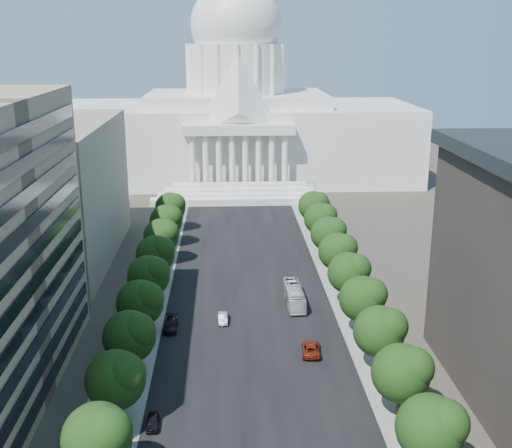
{
  "coord_description": "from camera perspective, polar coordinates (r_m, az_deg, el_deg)",
  "views": [
    {
      "loc": [
        -3.87,
        -35.89,
        47.22
      ],
      "look_at": [
        1.31,
        73.29,
        15.25
      ],
      "focal_mm": 45.0,
      "sensor_mm": 36.0,
      "label": 1
    }
  ],
  "objects": [
    {
      "name": "road_asphalt",
      "position": [
        134.51,
        -0.9,
        -4.25
      ],
      "size": [
        30.0,
        260.0,
        0.01
      ],
      "primitive_type": "cube",
      "color": "black",
      "rests_on": "ground"
    },
    {
      "name": "sidewalk_left",
      "position": [
        135.3,
        -8.99,
        -4.33
      ],
      "size": [
        8.0,
        260.0,
        0.02
      ],
      "primitive_type": "cube",
      "color": "gray",
      "rests_on": "ground"
    },
    {
      "name": "sidewalk_right",
      "position": [
        136.39,
        7.12,
        -4.08
      ],
      "size": [
        8.0,
        260.0,
        0.02
      ],
      "primitive_type": "cube",
      "color": "gray",
      "rests_on": "ground"
    },
    {
      "name": "capitol",
      "position": [
        222.49,
        -1.72,
        9.27
      ],
      "size": [
        120.0,
        56.0,
        73.0
      ],
      "color": "white",
      "rests_on": "ground"
    },
    {
      "name": "office_block_left_far",
      "position": [
        146.47,
        -20.2,
        2.58
      ],
      "size": [
        38.0,
        52.0,
        30.0
      ],
      "primitive_type": "cube",
      "color": "gray",
      "rests_on": "ground"
    },
    {
      "name": "tree_l_b",
      "position": [
        73.59,
        -13.72,
        -17.86
      ],
      "size": [
        7.79,
        7.6,
        9.97
      ],
      "color": "#33261C",
      "rests_on": "ground"
    },
    {
      "name": "tree_l_c",
      "position": [
        83.62,
        -12.18,
        -13.28
      ],
      "size": [
        7.79,
        7.6,
        9.97
      ],
      "color": "#33261C",
      "rests_on": "ground"
    },
    {
      "name": "tree_l_d",
      "position": [
        94.11,
        -11.03,
        -9.69
      ],
      "size": [
        7.79,
        7.6,
        9.97
      ],
      "color": "#33261C",
      "rests_on": "ground"
    },
    {
      "name": "tree_l_e",
      "position": [
        104.93,
        -10.12,
        -6.83
      ],
      "size": [
        7.79,
        7.6,
        9.97
      ],
      "color": "#33261C",
      "rests_on": "ground"
    },
    {
      "name": "tree_l_f",
      "position": [
        115.98,
        -9.4,
        -4.5
      ],
      "size": [
        7.79,
        7.6,
        9.97
      ],
      "color": "#33261C",
      "rests_on": "ground"
    },
    {
      "name": "tree_l_g",
      "position": [
        127.2,
        -8.81,
        -2.59
      ],
      "size": [
        7.79,
        7.6,
        9.97
      ],
      "color": "#33261C",
      "rests_on": "ground"
    },
    {
      "name": "tree_l_h",
      "position": [
        138.55,
        -8.31,
        -0.98
      ],
      "size": [
        7.79,
        7.6,
        9.97
      ],
      "color": "#33261C",
      "rests_on": "ground"
    },
    {
      "name": "tree_l_i",
      "position": [
        150.0,
        -7.89,
        0.38
      ],
      "size": [
        7.79,
        7.6,
        9.97
      ],
      "color": "#33261C",
      "rests_on": "ground"
    },
    {
      "name": "tree_l_j",
      "position": [
        161.54,
        -7.53,
        1.54
      ],
      "size": [
        7.79,
        7.6,
        9.97
      ],
      "color": "#33261C",
      "rests_on": "ground"
    },
    {
      "name": "tree_r_b",
      "position": [
        75.62,
        15.52,
        -16.98
      ],
      "size": [
        7.79,
        7.6,
        9.97
      ],
      "color": "#33261C",
      "rests_on": "ground"
    },
    {
      "name": "tree_r_c",
      "position": [
        85.41,
        13.02,
        -12.66
      ],
      "size": [
        7.79,
        7.6,
        9.97
      ],
      "color": "#33261C",
      "rests_on": "ground"
    },
    {
      "name": "tree_r_d",
      "position": [
        95.71,
        11.12,
        -9.24
      ],
      "size": [
        7.79,
        7.6,
        9.97
      ],
      "color": "#33261C",
      "rests_on": "ground"
    },
    {
      "name": "tree_r_e",
      "position": [
        106.36,
        9.61,
        -6.48
      ],
      "size": [
        7.79,
        7.6,
        9.97
      ],
      "color": "#33261C",
      "rests_on": "ground"
    },
    {
      "name": "tree_r_f",
      "position": [
        117.28,
        8.4,
        -4.22
      ],
      "size": [
        7.79,
        7.6,
        9.97
      ],
      "color": "#33261C",
      "rests_on": "ground"
    },
    {
      "name": "tree_r_g",
      "position": [
        128.38,
        7.39,
        -2.35
      ],
      "size": [
        7.79,
        7.6,
        9.97
      ],
      "color": "#33261C",
      "rests_on": "ground"
    },
    {
      "name": "tree_r_h",
      "position": [
        139.64,
        6.55,
        -0.78
      ],
      "size": [
        7.79,
        7.6,
        9.97
      ],
      "color": "#33261C",
      "rests_on": "ground"
    },
    {
      "name": "tree_r_i",
      "position": [
        151.01,
        5.84,
        0.56
      ],
      "size": [
        7.79,
        7.6,
        9.97
      ],
      "color": "#33261C",
      "rests_on": "ground"
    },
    {
      "name": "tree_r_j",
      "position": [
        162.47,
        5.23,
        1.7
      ],
      "size": [
        7.79,
        7.6,
        9.97
      ],
      "color": "#33261C",
      "rests_on": "ground"
    },
    {
      "name": "streetlight_b",
      "position": [
        85.47,
        14.18,
        -13.21
      ],
      "size": [
        2.61,
        0.44,
        9.0
      ],
      "color": "gray",
      "rests_on": "ground"
    },
    {
      "name": "streetlight_c",
      "position": [
        107.12,
        10.4,
        -6.72
      ],
      "size": [
        2.61,
        0.44,
        9.0
      ],
      "color": "gray",
      "rests_on": "ground"
    },
    {
      "name": "streetlight_d",
      "position": [
        129.97,
        7.97,
        -2.43
      ],
      "size": [
        2.61,
        0.44,
        9.0
      ],
      "color": "gray",
      "rests_on": "ground"
    },
    {
      "name": "streetlight_e",
      "position": [
        153.5,
        6.29,
        0.56
      ],
      "size": [
        2.61,
        0.44,
        9.0
      ],
      "color": "gray",
      "rests_on": "ground"
    },
    {
      "name": "streetlight_f",
      "position": [
        177.43,
        5.06,
        2.75
      ],
      "size": [
        2.61,
        0.44,
        9.0
      ],
      "color": "gray",
      "rests_on": "ground"
    },
    {
      "name": "car_dark_a",
      "position": [
        85.31,
        -9.15,
        -16.99
      ],
      "size": [
        1.81,
        4.1,
        1.37
      ],
      "primitive_type": "imported",
      "rotation": [
        0.0,
        0.0,
        0.05
      ],
      "color": "black",
      "rests_on": "ground"
    },
    {
      "name": "car_silver",
      "position": [
        111.51,
        -2.97,
        -8.35
      ],
      "size": [
        1.65,
        4.49,
        1.47
      ],
      "primitive_type": "imported",
      "rotation": [
        0.0,
        0.0,
        0.02
      ],
      "color": "#9D9FA5",
      "rests_on": "ground"
    },
    {
      "name": "car_red",
      "position": [
        101.36,
        4.9,
        -11.0
      ],
      "size": [
        3.2,
        6.12,
        1.64
      ],
      "primitive_type": "imported",
      "rotation": [
        0.0,
        0.0,
        3.06
      ],
      "color": "#651A0B",
      "rests_on": "ground"
    },
    {
      "name": "car_dark_b",
      "position": [
        109.64,
        -7.59,
        -8.89
      ],
      "size": [
        2.34,
        5.66,
        1.64
      ],
      "primitive_type": "imported",
      "rotation": [
        0.0,
        0.0,
        0.01
      ],
      "color": "black",
      "rests_on": "ground"
    },
    {
      "name": "city_bus",
      "position": [
        118.42,
        3.42,
        -6.33
      ],
      "size": [
        3.06,
        12.29,
        3.41
      ],
      "primitive_type": "imported",
      "rotation": [
        0.0,
        0.0,
        0.02
      ],
      "color": "silver",
      "rests_on": "ground"
    }
  ]
}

